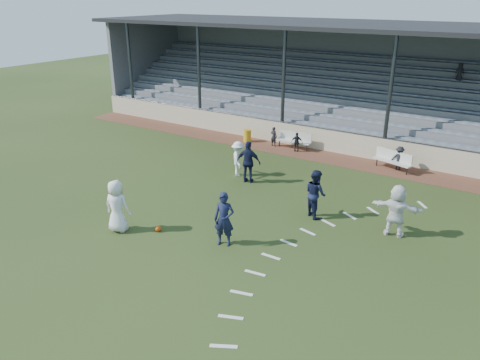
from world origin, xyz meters
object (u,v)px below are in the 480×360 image
bench_left (294,139)px  football (158,229)px  trash_bin (247,136)px  player_navy_lead (224,219)px  bench_right (393,159)px  player_white_lead (117,206)px

bench_left → football: bearing=-90.0°
trash_bin → player_navy_lead: bearing=-61.7°
bench_left → football: (0.30, -11.63, -0.47)m
bench_right → player_navy_lead: player_navy_lead is taller
bench_right → football: bench_right is taller
bench_right → trash_bin: bench_right is taller
bench_right → football: bearing=-98.2°
trash_bin → player_navy_lead: player_navy_lead is taller
bench_left → football: bench_left is taller
trash_bin → football: size_ratio=3.28×
bench_left → player_white_lead: (-0.97, -12.35, 0.41)m
trash_bin → player_navy_lead: 12.22m
bench_left → football: 11.65m
trash_bin → football: bearing=-74.2°
bench_right → football: 12.45m
bench_left → bench_right: bearing=-5.6°
bench_left → player_navy_lead: bearing=-76.9°
trash_bin → football: (3.20, -11.29, -0.27)m
player_navy_lead → trash_bin: bearing=98.2°
bench_right → player_white_lead: player_white_lead is taller
bench_left → player_white_lead: bearing=-96.0°
bench_right → bench_left: bearing=-166.8°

